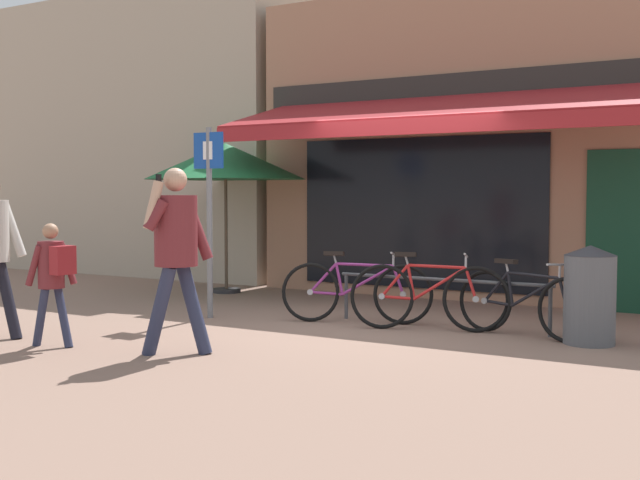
{
  "coord_description": "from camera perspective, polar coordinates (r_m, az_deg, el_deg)",
  "views": [
    {
      "loc": [
        4.15,
        -8.26,
        1.54
      ],
      "look_at": [
        -0.06,
        -1.09,
        1.05
      ],
      "focal_mm": 45.0,
      "sensor_mm": 36.0,
      "label": 1
    }
  ],
  "objects": [
    {
      "name": "litter_bin",
      "position": [
        8.61,
        18.63,
        -3.7
      ],
      "size": [
        0.52,
        0.52,
        1.01
      ],
      "color": "#515459",
      "rests_on": "ground_plane"
    },
    {
      "name": "shop_front",
      "position": [
        12.93,
        12.81,
        6.49
      ],
      "size": [
        6.9,
        4.75,
        4.53
      ],
      "color": "#9E7056",
      "rests_on": "ground_plane"
    },
    {
      "name": "parking_sign",
      "position": [
        9.91,
        -7.89,
        2.73
      ],
      "size": [
        0.44,
        0.07,
        2.34
      ],
      "color": "slate",
      "rests_on": "ground_plane"
    },
    {
      "name": "cafe_parasol",
      "position": [
        12.44,
        -6.73,
        5.54
      ],
      "size": [
        2.47,
        2.47,
        2.3
      ],
      "color": "#4C3D2D",
      "rests_on": "ground_plane"
    },
    {
      "name": "bicycle_black",
      "position": [
        8.86,
        14.33,
        -4.33
      ],
      "size": [
        1.64,
        0.59,
        0.83
      ],
      "rotation": [
        -0.07,
        0.0,
        -0.26
      ],
      "color": "black",
      "rests_on": "ground_plane"
    },
    {
      "name": "bicycle_red",
      "position": [
        9.09,
        7.68,
        -3.93
      ],
      "size": [
        1.75,
        0.76,
        0.9
      ],
      "rotation": [
        -0.14,
        0.0,
        0.3
      ],
      "color": "black",
      "rests_on": "ground_plane"
    },
    {
      "name": "pedestrian_child",
      "position": [
        8.4,
        -18.46,
        -2.02
      ],
      "size": [
        0.5,
        0.37,
        1.25
      ],
      "rotation": [
        0.0,
        0.0,
        3.02
      ],
      "color": "#282D47",
      "rests_on": "ground_plane"
    },
    {
      "name": "pedestrian_adult",
      "position": [
        7.7,
        -10.21,
        -0.05
      ],
      "size": [
        0.6,
        0.74,
        1.79
      ],
      "rotation": [
        0.0,
        0.0,
        3.31
      ],
      "color": "#282D47",
      "rests_on": "ground_plane"
    },
    {
      "name": "ground_plane",
      "position": [
        9.38,
        3.74,
        -6.09
      ],
      "size": [
        160.0,
        160.0,
        0.0
      ],
      "primitive_type": "plane",
      "color": "#846656"
    },
    {
      "name": "bike_rack_rail",
      "position": [
        9.29,
        8.63,
        -3.37
      ],
      "size": [
        2.58,
        0.04,
        0.57
      ],
      "color": "#47494F",
      "rests_on": "ground_plane"
    },
    {
      "name": "bicycle_purple",
      "position": [
        9.54,
        2.57,
        -3.64
      ],
      "size": [
        1.76,
        0.82,
        0.87
      ],
      "rotation": [
        -0.14,
        0.0,
        0.34
      ],
      "color": "black",
      "rests_on": "ground_plane"
    },
    {
      "name": "neighbour_building",
      "position": [
        17.1,
        -10.89,
        6.93
      ],
      "size": [
        7.37,
        4.0,
        5.24
      ],
      "color": "tan",
      "rests_on": "ground_plane"
    }
  ]
}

